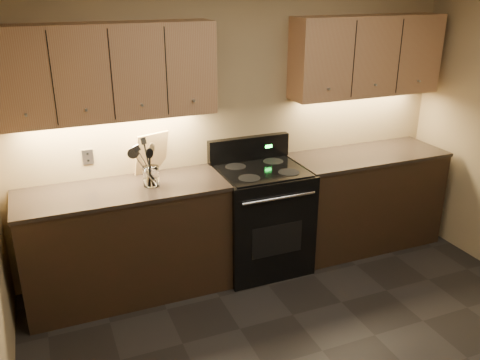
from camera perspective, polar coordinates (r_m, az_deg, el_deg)
name	(u,v)px	position (r m, az deg, el deg)	size (l,w,h in m)	color
wall_back	(239,119)	(4.47, -0.15, 6.85)	(4.00, 0.04, 2.60)	tan
counter_left	(127,242)	(4.22, -12.60, -6.77)	(1.62, 0.62, 0.93)	black
counter_right	(364,199)	(5.04, 13.70, -2.07)	(1.46, 0.62, 0.93)	black
stove	(261,217)	(4.50, 2.34, -4.18)	(0.76, 0.68, 1.14)	black
upper_cab_left	(108,72)	(3.94, -14.59, 11.65)	(1.60, 0.30, 0.70)	#A67F53
upper_cab_right	(367,56)	(4.81, 14.06, 13.35)	(1.44, 0.30, 0.70)	#A67F53
outlet_plate	(88,157)	(4.22, -16.71, 2.49)	(0.09, 0.01, 0.12)	#B2B5BA
utensil_crock	(151,177)	(4.01, -9.95, 0.34)	(0.16, 0.16, 0.16)	white
cutting_board	(152,153)	(4.25, -9.90, 3.00)	(0.28, 0.02, 0.36)	tan
wooden_spoon	(146,165)	(3.96, -10.49, 1.65)	(0.06, 0.06, 0.32)	tan
black_spoon	(149,165)	(3.99, -10.18, 1.66)	(0.06, 0.06, 0.30)	black
black_turner	(152,161)	(3.96, -9.90, 2.10)	(0.08, 0.08, 0.38)	black
steel_spatula	(154,159)	(3.98, -9.59, 2.30)	(0.08, 0.08, 0.39)	silver
steel_skimmer	(154,164)	(3.96, -9.66, 1.83)	(0.09, 0.09, 0.34)	silver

